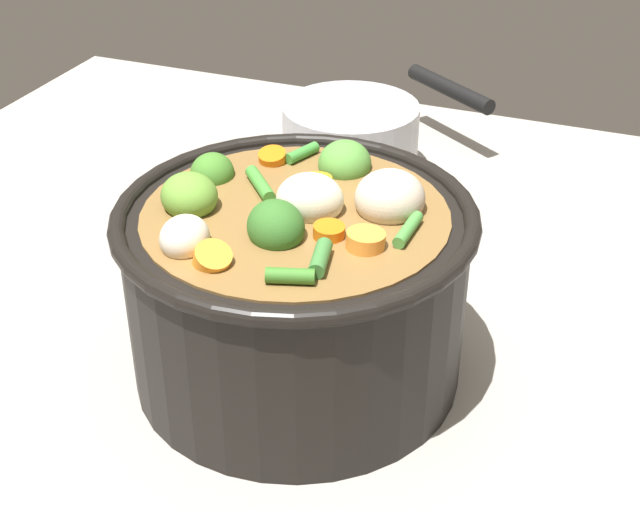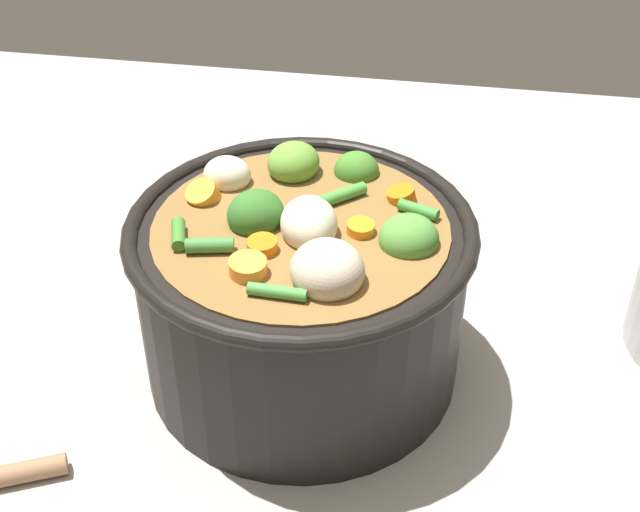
{
  "view_description": "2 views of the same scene",
  "coord_description": "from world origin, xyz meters",
  "views": [
    {
      "loc": [
        0.22,
        -0.51,
        0.45
      ],
      "look_at": [
        0.02,
        -0.0,
        0.11
      ],
      "focal_mm": 51.08,
      "sensor_mm": 36.0,
      "label": 1
    },
    {
      "loc": [
        0.51,
        0.1,
        0.5
      ],
      "look_at": [
        -0.0,
        0.01,
        0.11
      ],
      "focal_mm": 48.91,
      "sensor_mm": 36.0,
      "label": 2
    }
  ],
  "objects": [
    {
      "name": "ground_plane",
      "position": [
        0.0,
        0.0,
        0.0
      ],
      "size": [
        1.1,
        1.1,
        0.0
      ],
      "primitive_type": "plane",
      "color": "#9E998E"
    },
    {
      "name": "cooking_pot",
      "position": [
        -0.0,
        0.0,
        0.08
      ],
      "size": [
        0.26,
        0.26,
        0.17
      ],
      "color": "black",
      "rests_on": "ground_plane"
    }
  ]
}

